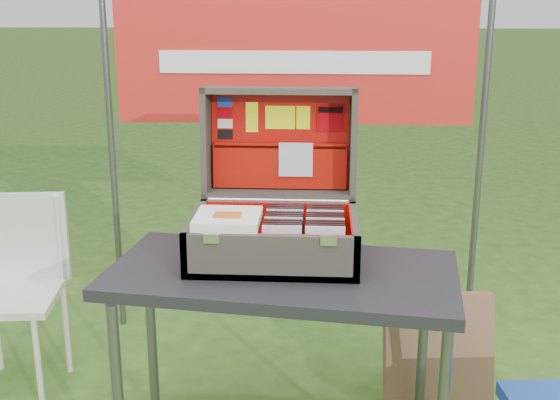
# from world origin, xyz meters

# --- Properties ---
(table) EXTENTS (1.20, 0.71, 0.71)m
(table) POSITION_xyz_m (0.01, 0.09, 0.36)
(table) COLOR #2C2B2F
(table) RESTS_ON ground
(table_top) EXTENTS (1.20, 0.71, 0.04)m
(table_top) POSITION_xyz_m (0.01, 0.09, 0.69)
(table_top) COLOR #2C2B2F
(table_top) RESTS_ON ground
(table_leg_bl) EXTENTS (0.04, 0.04, 0.67)m
(table_leg_bl) POSITION_xyz_m (-0.50, 0.32, 0.34)
(table_leg_bl) COLOR #59595B
(table_leg_bl) RESTS_ON ground
(table_leg_br) EXTENTS (0.04, 0.04, 0.67)m
(table_leg_br) POSITION_xyz_m (0.52, 0.32, 0.34)
(table_leg_br) COLOR #59595B
(table_leg_br) RESTS_ON ground
(suitcase) EXTENTS (0.56, 0.56, 0.55)m
(suitcase) POSITION_xyz_m (-0.03, 0.24, 0.99)
(suitcase) COLOR #5C544A
(suitcase) RESTS_ON table
(suitcase_base_bottom) EXTENTS (0.56, 0.40, 0.02)m
(suitcase_base_bottom) POSITION_xyz_m (-0.03, 0.18, 0.72)
(suitcase_base_bottom) COLOR #5C544A
(suitcase_base_bottom) RESTS_ON table_top
(suitcase_base_wall_front) EXTENTS (0.56, 0.02, 0.15)m
(suitcase_base_wall_front) POSITION_xyz_m (-0.03, -0.01, 0.79)
(suitcase_base_wall_front) COLOR #5C544A
(suitcase_base_wall_front) RESTS_ON table_top
(suitcase_base_wall_back) EXTENTS (0.56, 0.02, 0.15)m
(suitcase_base_wall_back) POSITION_xyz_m (-0.03, 0.37, 0.79)
(suitcase_base_wall_back) COLOR #5C544A
(suitcase_base_wall_back) RESTS_ON table_top
(suitcase_base_wall_left) EXTENTS (0.02, 0.40, 0.15)m
(suitcase_base_wall_left) POSITION_xyz_m (-0.30, 0.18, 0.79)
(suitcase_base_wall_left) COLOR #5C544A
(suitcase_base_wall_left) RESTS_ON table_top
(suitcase_base_wall_right) EXTENTS (0.02, 0.40, 0.15)m
(suitcase_base_wall_right) POSITION_xyz_m (0.25, 0.18, 0.79)
(suitcase_base_wall_right) COLOR #5C544A
(suitcase_base_wall_right) RESTS_ON table_top
(suitcase_liner_floor) EXTENTS (0.52, 0.36, 0.01)m
(suitcase_liner_floor) POSITION_xyz_m (-0.03, 0.18, 0.74)
(suitcase_liner_floor) COLOR #C10002
(suitcase_liner_floor) RESTS_ON suitcase_base_bottom
(suitcase_latch_left) EXTENTS (0.05, 0.01, 0.03)m
(suitcase_latch_left) POSITION_xyz_m (-0.21, -0.02, 0.85)
(suitcase_latch_left) COLOR silver
(suitcase_latch_left) RESTS_ON suitcase_base_wall_front
(suitcase_latch_right) EXTENTS (0.05, 0.01, 0.03)m
(suitcase_latch_right) POSITION_xyz_m (0.16, -0.02, 0.85)
(suitcase_latch_right) COLOR silver
(suitcase_latch_right) RESTS_ON suitcase_base_wall_front
(suitcase_hinge) EXTENTS (0.51, 0.02, 0.02)m
(suitcase_hinge) POSITION_xyz_m (-0.03, 0.38, 0.86)
(suitcase_hinge) COLOR silver
(suitcase_hinge) RESTS_ON suitcase_base_wall_back
(suitcase_lid_back) EXTENTS (0.56, 0.05, 0.40)m
(suitcase_lid_back) POSITION_xyz_m (-0.03, 0.54, 1.05)
(suitcase_lid_back) COLOR #5C544A
(suitcase_lid_back) RESTS_ON suitcase_base_wall_back
(suitcase_lid_rim_far) EXTENTS (0.56, 0.15, 0.03)m
(suitcase_lid_rim_far) POSITION_xyz_m (-0.03, 0.48, 1.25)
(suitcase_lid_rim_far) COLOR #5C544A
(suitcase_lid_rim_far) RESTS_ON suitcase_lid_back
(suitcase_lid_rim_near) EXTENTS (0.56, 0.15, 0.03)m
(suitcase_lid_rim_near) POSITION_xyz_m (-0.03, 0.46, 0.87)
(suitcase_lid_rim_near) COLOR #5C544A
(suitcase_lid_rim_near) RESTS_ON suitcase_lid_back
(suitcase_lid_rim_left) EXTENTS (0.02, 0.18, 0.41)m
(suitcase_lid_rim_left) POSITION_xyz_m (-0.30, 0.47, 1.06)
(suitcase_lid_rim_left) COLOR #5C544A
(suitcase_lid_rim_left) RESTS_ON suitcase_lid_back
(suitcase_lid_rim_right) EXTENTS (0.02, 0.18, 0.41)m
(suitcase_lid_rim_right) POSITION_xyz_m (0.25, 0.47, 1.06)
(suitcase_lid_rim_right) COLOR #5C544A
(suitcase_lid_rim_right) RESTS_ON suitcase_lid_back
(suitcase_lid_liner) EXTENTS (0.52, 0.03, 0.35)m
(suitcase_lid_liner) POSITION_xyz_m (-0.03, 0.52, 1.05)
(suitcase_lid_liner) COLOR #C10002
(suitcase_lid_liner) RESTS_ON suitcase_lid_back
(suitcase_liner_wall_front) EXTENTS (0.52, 0.01, 0.13)m
(suitcase_liner_wall_front) POSITION_xyz_m (-0.03, 0.00, 0.80)
(suitcase_liner_wall_front) COLOR #C10002
(suitcase_liner_wall_front) RESTS_ON suitcase_base_bottom
(suitcase_liner_wall_back) EXTENTS (0.52, 0.01, 0.13)m
(suitcase_liner_wall_back) POSITION_xyz_m (-0.03, 0.36, 0.80)
(suitcase_liner_wall_back) COLOR #C10002
(suitcase_liner_wall_back) RESTS_ON suitcase_base_bottom
(suitcase_liner_wall_left) EXTENTS (0.01, 0.36, 0.13)m
(suitcase_liner_wall_left) POSITION_xyz_m (-0.28, 0.18, 0.80)
(suitcase_liner_wall_left) COLOR #C10002
(suitcase_liner_wall_left) RESTS_ON suitcase_base_bottom
(suitcase_liner_wall_right) EXTENTS (0.01, 0.36, 0.13)m
(suitcase_liner_wall_right) POSITION_xyz_m (0.23, 0.18, 0.80)
(suitcase_liner_wall_right) COLOR #C10002
(suitcase_liner_wall_right) RESTS_ON suitcase_base_bottom
(suitcase_lid_pocket) EXTENTS (0.50, 0.04, 0.16)m
(suitcase_lid_pocket) POSITION_xyz_m (-0.03, 0.50, 0.96)
(suitcase_lid_pocket) COLOR #A10F06
(suitcase_lid_pocket) RESTS_ON suitcase_lid_liner
(suitcase_pocket_edge) EXTENTS (0.49, 0.02, 0.02)m
(suitcase_pocket_edge) POSITION_xyz_m (-0.03, 0.50, 1.04)
(suitcase_pocket_edge) COLOR #A10F06
(suitcase_pocket_edge) RESTS_ON suitcase_lid_pocket
(suitcase_pocket_cd) EXTENTS (0.13, 0.02, 0.13)m
(suitcase_pocket_cd) POSITION_xyz_m (0.04, 0.48, 0.99)
(suitcase_pocket_cd) COLOR silver
(suitcase_pocket_cd) RESTS_ON suitcase_lid_pocket
(lid_sticker_cc_a) EXTENTS (0.06, 0.01, 0.03)m
(lid_sticker_cc_a) POSITION_xyz_m (-0.23, 0.53, 1.20)
(lid_sticker_cc_a) COLOR #1933B2
(lid_sticker_cc_a) RESTS_ON suitcase_lid_liner
(lid_sticker_cc_b) EXTENTS (0.06, 0.01, 0.03)m
(lid_sticker_cc_b) POSITION_xyz_m (-0.23, 0.52, 1.16)
(lid_sticker_cc_b) COLOR #B50008
(lid_sticker_cc_b) RESTS_ON suitcase_lid_liner
(lid_sticker_cc_c) EXTENTS (0.06, 0.01, 0.03)m
(lid_sticker_cc_c) POSITION_xyz_m (-0.23, 0.52, 1.12)
(lid_sticker_cc_c) COLOR white
(lid_sticker_cc_c) RESTS_ON suitcase_lid_liner
(lid_sticker_cc_d) EXTENTS (0.06, 0.01, 0.03)m
(lid_sticker_cc_d) POSITION_xyz_m (-0.23, 0.52, 1.08)
(lid_sticker_cc_d) COLOR black
(lid_sticker_cc_d) RESTS_ON suitcase_lid_liner
(lid_card_neon_tall) EXTENTS (0.05, 0.01, 0.11)m
(lid_card_neon_tall) POSITION_xyz_m (-0.13, 0.52, 1.14)
(lid_card_neon_tall) COLOR #F3FC0E
(lid_card_neon_tall) RESTS_ON suitcase_lid_liner
(lid_card_neon_main) EXTENTS (0.11, 0.01, 0.09)m
(lid_card_neon_main) POSITION_xyz_m (-0.03, 0.52, 1.14)
(lid_card_neon_main) COLOR #F3FC0E
(lid_card_neon_main) RESTS_ON suitcase_lid_liner
(lid_card_neon_small) EXTENTS (0.05, 0.01, 0.09)m
(lid_card_neon_small) POSITION_xyz_m (0.06, 0.52, 1.14)
(lid_card_neon_small) COLOR #F3FC0E
(lid_card_neon_small) RESTS_ON suitcase_lid_liner
(lid_sticker_band) EXTENTS (0.10, 0.01, 0.10)m
(lid_sticker_band) POSITION_xyz_m (0.16, 0.52, 1.14)
(lid_sticker_band) COLOR #B50008
(lid_sticker_band) RESTS_ON suitcase_lid_liner
(lid_sticker_band_bar) EXTENTS (0.09, 0.00, 0.02)m
(lid_sticker_band_bar) POSITION_xyz_m (0.16, 0.52, 1.17)
(lid_sticker_band_bar) COLOR black
(lid_sticker_band_bar) RESTS_ON suitcase_lid_liner
(cd_left_0) EXTENTS (0.12, 0.01, 0.14)m
(cd_left_0) POSITION_xyz_m (0.01, 0.03, 0.81)
(cd_left_0) COLOR silver
(cd_left_0) RESTS_ON suitcase_liner_floor
(cd_left_1) EXTENTS (0.12, 0.01, 0.14)m
(cd_left_1) POSITION_xyz_m (0.01, 0.05, 0.81)
(cd_left_1) COLOR black
(cd_left_1) RESTS_ON suitcase_liner_floor
(cd_left_2) EXTENTS (0.12, 0.01, 0.14)m
(cd_left_2) POSITION_xyz_m (0.01, 0.07, 0.81)
(cd_left_2) COLOR black
(cd_left_2) RESTS_ON suitcase_liner_floor
(cd_left_3) EXTENTS (0.12, 0.01, 0.14)m
(cd_left_3) POSITION_xyz_m (0.01, 0.09, 0.81)
(cd_left_3) COLOR black
(cd_left_3) RESTS_ON suitcase_liner_floor
(cd_left_4) EXTENTS (0.12, 0.01, 0.14)m
(cd_left_4) POSITION_xyz_m (0.01, 0.11, 0.81)
(cd_left_4) COLOR silver
(cd_left_4) RESTS_ON suitcase_liner_floor
(cd_left_5) EXTENTS (0.12, 0.01, 0.14)m
(cd_left_5) POSITION_xyz_m (0.01, 0.14, 0.81)
(cd_left_5) COLOR black
(cd_left_5) RESTS_ON suitcase_liner_floor
(cd_left_6) EXTENTS (0.12, 0.01, 0.14)m
(cd_left_6) POSITION_xyz_m (0.01, 0.16, 0.81)
(cd_left_6) COLOR black
(cd_left_6) RESTS_ON suitcase_liner_floor
(cd_left_7) EXTENTS (0.12, 0.01, 0.14)m
(cd_left_7) POSITION_xyz_m (0.01, 0.18, 0.81)
(cd_left_7) COLOR black
(cd_left_7) RESTS_ON suitcase_liner_floor
(cd_left_8) EXTENTS (0.12, 0.01, 0.14)m
(cd_left_8) POSITION_xyz_m (0.01, 0.20, 0.81)
(cd_left_8) COLOR silver
(cd_left_8) RESTS_ON suitcase_liner_floor
(cd_left_9) EXTENTS (0.12, 0.01, 0.14)m
(cd_left_9) POSITION_xyz_m (0.01, 0.22, 0.81)
(cd_left_9) COLOR black
(cd_left_9) RESTS_ON suitcase_liner_floor
(cd_left_10) EXTENTS (0.12, 0.01, 0.14)m
(cd_left_10) POSITION_xyz_m (0.01, 0.25, 0.81)
(cd_left_10) COLOR black
(cd_left_10) RESTS_ON suitcase_liner_floor
(cd_left_11) EXTENTS (0.12, 0.01, 0.14)m
(cd_left_11) POSITION_xyz_m (0.01, 0.27, 0.81)
(cd_left_11) COLOR black
(cd_left_11) RESTS_ON suitcase_liner_floor
(cd_right_0) EXTENTS (0.12, 0.01, 0.14)m
(cd_right_0) POSITION_xyz_m (0.15, 0.03, 0.81)
(cd_right_0) COLOR silver
(cd_right_0) RESTS_ON suitcase_liner_floor
(cd_right_1) EXTENTS (0.12, 0.01, 0.14)m
(cd_right_1) POSITION_xyz_m (0.15, 0.05, 0.81)
(cd_right_1) COLOR black
(cd_right_1) RESTS_ON suitcase_liner_floor
(cd_right_2) EXTENTS (0.12, 0.01, 0.14)m
(cd_right_2) POSITION_xyz_m (0.15, 0.07, 0.81)
(cd_right_2) COLOR black
(cd_right_2) RESTS_ON suitcase_liner_floor
(cd_right_3) EXTENTS (0.12, 0.01, 0.14)m
(cd_right_3) POSITION_xyz_m (0.15, 0.09, 0.81)
(cd_right_3) COLOR black
(cd_right_3) RESTS_ON suitcase_liner_floor
(cd_right_4) EXTENTS (0.12, 0.01, 0.14)m
(cd_right_4) POSITION_xyz_m (0.15, 0.11, 0.81)
(cd_right_4) COLOR silver
(cd_right_4) RESTS_ON suitcase_liner_floor
(cd_right_5) EXTENTS (0.12, 0.01, 0.14)m
(cd_right_5) POSITION_xyz_m (0.15, 0.14, 0.81)
(cd_right_5) COLOR black
(cd_right_5) RESTS_ON suitcase_liner_floor
(cd_right_6) EXTENTS (0.12, 0.01, 0.14)m
(cd_right_6) POSITION_xyz_m (0.15, 0.16, 0.81)
(cd_right_6) COLOR black
(cd_right_6) RESTS_ON suitcase_liner_floor
(cd_right_7) EXTENTS (0.12, 0.01, 0.14)m
(cd_right_7) POSITION_xyz_m (0.15, 0.18, 0.81)
(cd_right_7) COLOR black
(cd_right_7) RESTS_ON suitcase_liner_floor
(cd_right_8) EXTENTS (0.12, 0.01, 0.14)m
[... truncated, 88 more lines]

